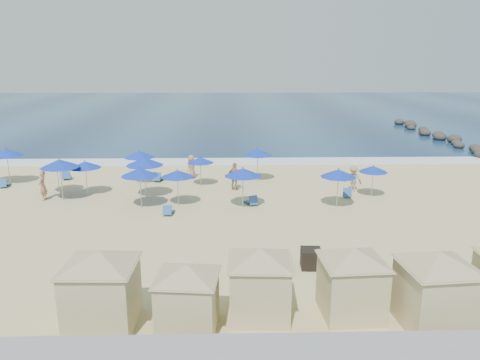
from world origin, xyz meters
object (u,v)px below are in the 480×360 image
object	(u,v)px
cabana_0	(101,278)
beachgoer_0	(43,186)
trash_bin	(311,258)
umbrella_7	(200,160)
cabana_4	(437,280)
umbrella_1	(60,163)
beachgoer_1	(235,177)
umbrella_4	(139,154)
cabana_2	(260,273)
umbrella_10	(373,169)
umbrella_2	(57,165)
beachgoer_2	(353,179)
beachgoer_3	(191,167)
umbrella_8	(243,172)
umbrella_12	(6,152)
rock_jetty	(445,138)
cabana_3	(352,273)
umbrella_3	(145,161)
umbrella_5	(140,172)
cabana_1	(187,289)
umbrella_6	(177,174)
umbrella_11	(338,173)
umbrella_13	(85,165)

from	to	relation	value
cabana_0	beachgoer_0	distance (m)	16.12
trash_bin	umbrella_7	xyz separation A→B (m)	(-5.41, 13.30, 1.40)
cabana_4	umbrella_1	distance (m)	22.55
beachgoer_1	umbrella_4	bearing A→B (deg)	14.51
cabana_2	umbrella_10	world-z (taller)	cabana_2
trash_bin	umbrella_1	xyz separation A→B (m)	(-13.87, 10.07, 1.94)
cabana_2	umbrella_2	world-z (taller)	cabana_2
umbrella_1	beachgoer_2	xyz separation A→B (m)	(18.66, 1.48, -1.49)
cabana_4	umbrella_1	bearing A→B (deg)	139.68
cabana_2	beachgoer_3	distance (m)	19.46
umbrella_8	umbrella_12	bearing A→B (deg)	160.47
rock_jetty	cabana_0	size ratio (longest dim) A/B	5.64
cabana_4	cabana_3	bearing A→B (deg)	162.71
umbrella_3	umbrella_5	bearing A→B (deg)	-88.15
cabana_0	cabana_4	bearing A→B (deg)	-1.58
umbrella_3	umbrella_10	bearing A→B (deg)	-0.83
umbrella_4	cabana_0	bearing A→B (deg)	-83.58
cabana_0	umbrella_7	bearing A→B (deg)	82.67
umbrella_1	umbrella_3	xyz separation A→B (m)	(5.12, 0.47, -0.01)
umbrella_10	umbrella_12	xyz separation A→B (m)	(-24.62, 3.73, 0.44)
umbrella_5	rock_jetty	bearing A→B (deg)	37.78
cabana_4	beachgoer_0	world-z (taller)	cabana_4
cabana_1	beachgoer_2	xyz separation A→B (m)	(9.62, 16.06, -0.58)
cabana_3	umbrella_6	world-z (taller)	cabana_3
umbrella_11	umbrella_3	bearing A→B (deg)	168.69
umbrella_3	beachgoer_1	bearing A→B (deg)	15.17
cabana_1	umbrella_2	bearing A→B (deg)	121.28
umbrella_3	umbrella_5	world-z (taller)	umbrella_3
umbrella_7	umbrella_5	bearing A→B (deg)	-123.85
umbrella_1	umbrella_10	distance (m)	19.57
umbrella_7	umbrella_13	bearing A→B (deg)	-163.95
umbrella_3	umbrella_4	xyz separation A→B (m)	(-0.97, 3.50, -0.25)
beachgoer_0	beachgoer_3	bearing A→B (deg)	120.37
umbrella_2	cabana_2	bearing A→B (deg)	-51.50
trash_bin	beachgoer_0	size ratio (longest dim) A/B	0.45
umbrella_7	beachgoer_3	size ratio (longest dim) A/B	1.20
umbrella_6	umbrella_7	xyz separation A→B (m)	(1.11, 4.48, -0.16)
beachgoer_2	umbrella_8	bearing A→B (deg)	-127.46
umbrella_1	umbrella_2	size ratio (longest dim) A/B	1.23
umbrella_10	beachgoer_0	size ratio (longest dim) A/B	1.14
cabana_4	umbrella_12	bearing A→B (deg)	140.14
umbrella_13	beachgoer_0	size ratio (longest dim) A/B	1.25
umbrella_5	umbrella_6	bearing A→B (deg)	10.35
cabana_2	beachgoer_3	world-z (taller)	cabana_2
umbrella_8	umbrella_13	xyz separation A→B (m)	(-10.03, 2.93, -0.17)
cabana_3	umbrella_12	xyz separation A→B (m)	(-19.67, 17.77, 0.71)
umbrella_6	umbrella_7	size ratio (longest dim) A/B	1.09
cabana_4	umbrella_3	bearing A→B (deg)	128.71
umbrella_13	beachgoer_1	bearing A→B (deg)	5.17
cabana_1	beachgoer_0	bearing A→B (deg)	125.05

